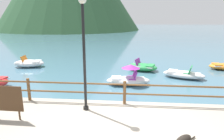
{
  "coord_description": "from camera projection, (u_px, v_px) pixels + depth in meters",
  "views": [
    {
      "loc": [
        0.18,
        -5.9,
        3.7
      ],
      "look_at": [
        -0.82,
        5.0,
        0.9
      ],
      "focal_mm": 31.99,
      "sensor_mm": 36.0,
      "label": 1
    }
  ],
  "objects": [
    {
      "name": "pedal_boat_6",
      "position": [
        29.0,
        63.0,
        15.83
      ],
      "size": [
        2.46,
        1.52,
        0.89
      ],
      "color": "white",
      "rests_on": "ground"
    },
    {
      "name": "sign_board",
      "position": [
        6.0,
        99.0,
        6.61
      ],
      "size": [
        1.18,
        0.08,
        1.19
      ],
      "color": "beige",
      "rests_on": "promenade_dock"
    },
    {
      "name": "pedal_boat_3",
      "position": [
        183.0,
        74.0,
        12.87
      ],
      "size": [
        2.81,
        1.96,
        0.82
      ],
      "color": "white",
      "rests_on": "ground"
    },
    {
      "name": "dock_railing",
      "position": [
        125.0,
        90.0,
        7.88
      ],
      "size": [
        23.92,
        0.12,
        0.95
      ],
      "color": "brown",
      "rests_on": "promenade_dock"
    },
    {
      "name": "pedal_boat_1",
      "position": [
        142.0,
        67.0,
        14.75
      ],
      "size": [
        2.55,
        2.01,
        0.86
      ],
      "color": "green",
      "rests_on": "ground"
    },
    {
      "name": "pedal_boat_0",
      "position": [
        128.0,
        78.0,
        11.52
      ],
      "size": [
        2.6,
        1.35,
        1.21
      ],
      "color": "white",
      "rests_on": "ground"
    },
    {
      "name": "lamp_post",
      "position": [
        84.0,
        44.0,
        6.91
      ],
      "size": [
        0.28,
        0.28,
        4.06
      ],
      "color": "black",
      "rests_on": "promenade_dock"
    },
    {
      "name": "ground_plane",
      "position": [
        130.0,
        36.0,
        45.22
      ],
      "size": [
        200.0,
        200.0,
        0.0
      ],
      "primitive_type": "plane",
      "color": "#477084"
    }
  ]
}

